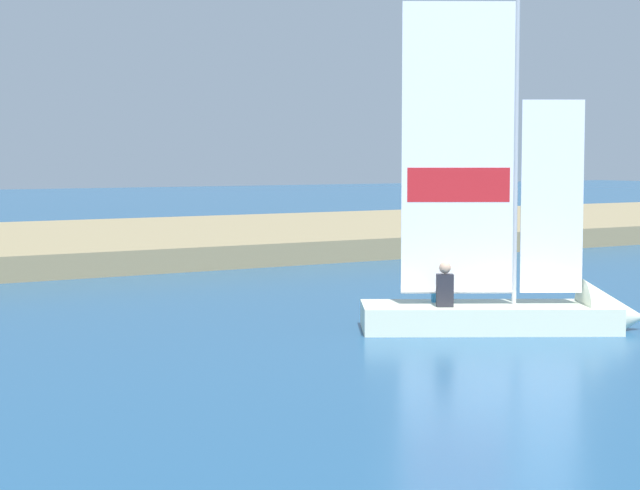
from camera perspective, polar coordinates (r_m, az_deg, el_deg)
The scene contains 2 objects.
shore_bank at distance 36.04m, azimuth -13.11°, elevation 0.04°, with size 80.00×14.31×0.64m, color #897A56.
sailboat at distance 20.06m, azimuth 10.55°, elevation -2.88°, with size 4.90×3.80×6.46m.
Camera 1 is at (-12.27, -4.82, 2.99)m, focal length 64.01 mm.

